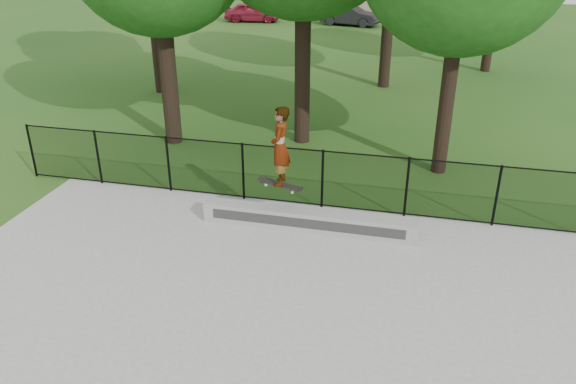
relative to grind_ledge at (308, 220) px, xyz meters
The scene contains 8 objects.
ground 4.71m from the grind_ledge, 88.79° to the right, with size 100.00×100.00×0.00m, color #1E5117.
concrete_slab 4.71m from the grind_ledge, 88.79° to the right, with size 14.00×12.00×0.06m, color gray.
grind_ledge is the anchor object (origin of this frame).
car_a 30.96m from the grind_ledge, 109.17° to the left, with size 1.58×3.89×1.33m, color maroon.
car_b 29.34m from the grind_ledge, 95.99° to the left, with size 1.42×3.69×1.34m, color black.
car_c 31.09m from the grind_ledge, 85.60° to the left, with size 1.74×3.93×1.24m, color #9499A8.
skater_airborne 1.82m from the grind_ledge, behind, with size 0.83×0.68×1.92m.
chainlink_fence 1.31m from the grind_ledge, 85.27° to the left, with size 16.06×0.06×1.50m.
Camera 1 is at (2.08, -6.27, 6.34)m, focal length 35.00 mm.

